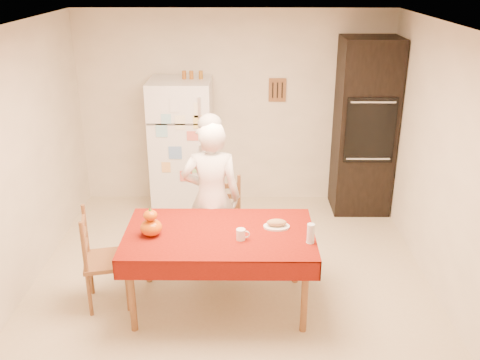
{
  "coord_description": "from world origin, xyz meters",
  "views": [
    {
      "loc": [
        0.12,
        -4.49,
        3.0
      ],
      "look_at": [
        0.09,
        0.2,
        1.09
      ],
      "focal_mm": 40.0,
      "sensor_mm": 36.0,
      "label": 1
    }
  ],
  "objects_px": {
    "refrigerator": "(182,147)",
    "oven_cabinet": "(365,127)",
    "pumpkin_lower": "(151,228)",
    "seated_woman": "(211,198)",
    "chair_left": "(99,256)",
    "chair_far": "(224,219)",
    "coffee_mug": "(241,234)",
    "bread_plate": "(277,227)",
    "dining_table": "(220,239)",
    "wine_glass": "(311,233)"
  },
  "relations": [
    {
      "from": "dining_table",
      "to": "coffee_mug",
      "type": "bearing_deg",
      "value": -33.96
    },
    {
      "from": "wine_glass",
      "to": "coffee_mug",
      "type": "bearing_deg",
      "value": 175.32
    },
    {
      "from": "refrigerator",
      "to": "chair_far",
      "type": "distance_m",
      "value": 1.5
    },
    {
      "from": "seated_woman",
      "to": "chair_far",
      "type": "bearing_deg",
      "value": -129.52
    },
    {
      "from": "chair_left",
      "to": "bread_plate",
      "type": "bearing_deg",
      "value": -99.95
    },
    {
      "from": "dining_table",
      "to": "chair_far",
      "type": "bearing_deg",
      "value": 89.1
    },
    {
      "from": "chair_far",
      "to": "wine_glass",
      "type": "xyz_separation_m",
      "value": [
        0.78,
        -0.96,
        0.34
      ]
    },
    {
      "from": "oven_cabinet",
      "to": "chair_left",
      "type": "distance_m",
      "value": 3.61
    },
    {
      "from": "seated_woman",
      "to": "bread_plate",
      "type": "height_order",
      "value": "seated_woman"
    },
    {
      "from": "refrigerator",
      "to": "dining_table",
      "type": "xyz_separation_m",
      "value": [
        0.56,
        -2.13,
        -0.16
      ]
    },
    {
      "from": "refrigerator",
      "to": "pumpkin_lower",
      "type": "xyz_separation_m",
      "value": [
        -0.04,
        -2.18,
        -0.01
      ]
    },
    {
      "from": "bread_plate",
      "to": "chair_left",
      "type": "bearing_deg",
      "value": -177.1
    },
    {
      "from": "chair_far",
      "to": "seated_woman",
      "type": "height_order",
      "value": "seated_woman"
    },
    {
      "from": "oven_cabinet",
      "to": "dining_table",
      "type": "relative_size",
      "value": 1.29
    },
    {
      "from": "seated_woman",
      "to": "pumpkin_lower",
      "type": "relative_size",
      "value": 8.32
    },
    {
      "from": "coffee_mug",
      "to": "pumpkin_lower",
      "type": "distance_m",
      "value": 0.8
    },
    {
      "from": "bread_plate",
      "to": "pumpkin_lower",
      "type": "bearing_deg",
      "value": -172.27
    },
    {
      "from": "refrigerator",
      "to": "oven_cabinet",
      "type": "xyz_separation_m",
      "value": [
        2.28,
        0.05,
        0.25
      ]
    },
    {
      "from": "seated_woman",
      "to": "pumpkin_lower",
      "type": "xyz_separation_m",
      "value": [
        -0.49,
        -0.68,
        0.02
      ]
    },
    {
      "from": "seated_woman",
      "to": "coffee_mug",
      "type": "bearing_deg",
      "value": 110.57
    },
    {
      "from": "refrigerator",
      "to": "pumpkin_lower",
      "type": "distance_m",
      "value": 2.18
    },
    {
      "from": "oven_cabinet",
      "to": "coffee_mug",
      "type": "relative_size",
      "value": 22.0
    },
    {
      "from": "pumpkin_lower",
      "to": "refrigerator",
      "type": "bearing_deg",
      "value": 88.91
    },
    {
      "from": "coffee_mug",
      "to": "seated_woman",
      "type": "bearing_deg",
      "value": 111.44
    },
    {
      "from": "oven_cabinet",
      "to": "pumpkin_lower",
      "type": "height_order",
      "value": "oven_cabinet"
    },
    {
      "from": "coffee_mug",
      "to": "bread_plate",
      "type": "relative_size",
      "value": 0.42
    },
    {
      "from": "oven_cabinet",
      "to": "bread_plate",
      "type": "bearing_deg",
      "value": -120.19
    },
    {
      "from": "refrigerator",
      "to": "dining_table",
      "type": "distance_m",
      "value": 2.2
    },
    {
      "from": "chair_far",
      "to": "coffee_mug",
      "type": "xyz_separation_m",
      "value": [
        0.18,
        -0.91,
        0.3
      ]
    },
    {
      "from": "chair_left",
      "to": "coffee_mug",
      "type": "bearing_deg",
      "value": -109.36
    },
    {
      "from": "refrigerator",
      "to": "chair_far",
      "type": "xyz_separation_m",
      "value": [
        0.57,
        -1.35,
        -0.34
      ]
    },
    {
      "from": "pumpkin_lower",
      "to": "seated_woman",
      "type": "bearing_deg",
      "value": 54.04
    },
    {
      "from": "chair_left",
      "to": "bread_plate",
      "type": "height_order",
      "value": "chair_left"
    },
    {
      "from": "dining_table",
      "to": "chair_left",
      "type": "bearing_deg",
      "value": 179.02
    },
    {
      "from": "coffee_mug",
      "to": "wine_glass",
      "type": "bearing_deg",
      "value": -4.68
    },
    {
      "from": "refrigerator",
      "to": "chair_left",
      "type": "bearing_deg",
      "value": -104.76
    },
    {
      "from": "refrigerator",
      "to": "wine_glass",
      "type": "height_order",
      "value": "refrigerator"
    },
    {
      "from": "bread_plate",
      "to": "dining_table",
      "type": "bearing_deg",
      "value": -168.87
    },
    {
      "from": "refrigerator",
      "to": "seated_woman",
      "type": "distance_m",
      "value": 1.56
    },
    {
      "from": "chair_far",
      "to": "chair_left",
      "type": "distance_m",
      "value": 1.36
    },
    {
      "from": "seated_woman",
      "to": "coffee_mug",
      "type": "xyz_separation_m",
      "value": [
        0.3,
        -0.76,
        -0.0
      ]
    },
    {
      "from": "chair_far",
      "to": "seated_woman",
      "type": "relative_size",
      "value": 0.58
    },
    {
      "from": "seated_woman",
      "to": "chair_left",
      "type": "bearing_deg",
      "value": 30.38
    },
    {
      "from": "refrigerator",
      "to": "oven_cabinet",
      "type": "relative_size",
      "value": 0.77
    },
    {
      "from": "oven_cabinet",
      "to": "wine_glass",
      "type": "relative_size",
      "value": 12.5
    },
    {
      "from": "chair_left",
      "to": "chair_far",
      "type": "bearing_deg",
      "value": -68.85
    },
    {
      "from": "dining_table",
      "to": "pumpkin_lower",
      "type": "height_order",
      "value": "pumpkin_lower"
    },
    {
      "from": "seated_woman",
      "to": "bread_plate",
      "type": "distance_m",
      "value": 0.82
    },
    {
      "from": "chair_far",
      "to": "wine_glass",
      "type": "height_order",
      "value": "chair_far"
    },
    {
      "from": "chair_left",
      "to": "wine_glass",
      "type": "bearing_deg",
      "value": -108.78
    }
  ]
}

